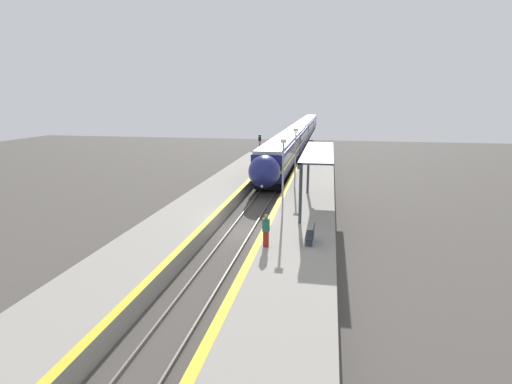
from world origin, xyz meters
TOP-DOWN VIEW (x-y plane):
  - ground_plane at (0.00, 0.00)m, footprint 120.00×120.00m
  - rail_left at (-0.72, 0.00)m, footprint 0.08×90.00m
  - rail_right at (0.72, 0.00)m, footprint 0.08×90.00m
  - train at (0.00, 50.01)m, footprint 2.89×84.67m
  - platform_right at (3.84, 0.00)m, footprint 4.28×64.00m
  - platform_left at (-3.82, 0.00)m, footprint 4.23×64.00m
  - platform_bench at (4.69, -3.75)m, footprint 0.44×1.57m
  - person_waiting at (2.40, -4.77)m, footprint 0.36×0.23m
  - railway_signal at (-2.37, 20.52)m, footprint 0.28×0.28m
  - lamppost_near at (2.60, 0.70)m, footprint 0.36×0.20m
  - lamppost_mid at (2.60, 9.74)m, footprint 0.36×0.20m
  - station_canopy at (4.40, 3.71)m, footprint 2.02×11.29m

SIDE VIEW (x-z plane):
  - ground_plane at x=0.00m, z-range 0.00..0.00m
  - rail_left at x=-0.72m, z-range 0.00..0.15m
  - rail_right at x=0.72m, z-range 0.00..0.15m
  - platform_right at x=3.84m, z-range 0.00..0.94m
  - platform_left at x=-3.82m, z-range 0.00..0.94m
  - platform_bench at x=4.69m, z-range 0.96..1.85m
  - person_waiting at x=2.40m, z-range 0.97..2.72m
  - train at x=0.00m, z-range 0.28..4.18m
  - railway_signal at x=-2.37m, z-range 0.49..4.92m
  - lamppost_near at x=2.60m, z-range 1.32..6.38m
  - lamppost_mid at x=2.60m, z-range 1.32..6.38m
  - station_canopy at x=4.40m, z-range 2.67..6.69m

